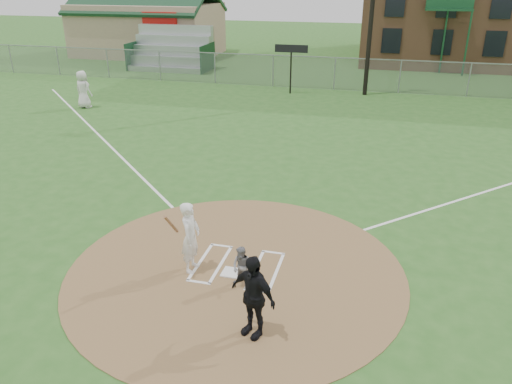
% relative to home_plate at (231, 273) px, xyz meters
% --- Properties ---
extents(ground, '(140.00, 140.00, 0.00)m').
position_rel_home_plate_xyz_m(ground, '(0.07, 0.17, -0.04)').
color(ground, '#29591E').
rests_on(ground, ground).
extents(dirt_circle, '(8.40, 8.40, 0.02)m').
position_rel_home_plate_xyz_m(dirt_circle, '(0.07, 0.17, -0.03)').
color(dirt_circle, olive).
rests_on(dirt_circle, ground).
extents(home_plate, '(0.47, 0.47, 0.03)m').
position_rel_home_plate_xyz_m(home_plate, '(0.00, 0.00, 0.00)').
color(home_plate, white).
rests_on(home_plate, dirt_circle).
extents(foul_line_third, '(17.04, 17.04, 0.01)m').
position_rel_home_plate_xyz_m(foul_line_third, '(-8.93, 9.17, -0.03)').
color(foul_line_third, white).
rests_on(foul_line_third, ground).
extents(catcher, '(0.60, 0.53, 1.03)m').
position_rel_home_plate_xyz_m(catcher, '(0.41, -0.45, 0.50)').
color(catcher, gray).
rests_on(catcher, dirt_circle).
extents(umpire, '(1.16, 0.85, 1.83)m').
position_rel_home_plate_xyz_m(umpire, '(1.09, -2.03, 0.90)').
color(umpire, black).
rests_on(umpire, dirt_circle).
extents(ondeck_player, '(1.09, 0.83, 2.02)m').
position_rel_home_plate_xyz_m(ondeck_player, '(-12.76, 14.00, 0.97)').
color(ondeck_player, silver).
rests_on(ondeck_player, ground).
extents(batters_boxes, '(2.08, 1.88, 0.01)m').
position_rel_home_plate_xyz_m(batters_boxes, '(0.07, 0.32, -0.01)').
color(batters_boxes, white).
rests_on(batters_boxes, dirt_circle).
extents(batter_at_plate, '(0.58, 1.04, 1.83)m').
position_rel_home_plate_xyz_m(batter_at_plate, '(-1.00, -0.08, 0.90)').
color(batter_at_plate, white).
rests_on(batter_at_plate, dirt_circle).
extents(outfield_fence, '(56.08, 0.08, 2.03)m').
position_rel_home_plate_xyz_m(outfield_fence, '(0.07, 22.17, 0.98)').
color(outfield_fence, slate).
rests_on(outfield_fence, ground).
extents(bleachers, '(6.08, 3.20, 3.20)m').
position_rel_home_plate_xyz_m(bleachers, '(-12.93, 26.37, 1.55)').
color(bleachers, '#B7BABF').
rests_on(bleachers, ground).
extents(clubhouse, '(12.20, 8.71, 6.23)m').
position_rel_home_plate_xyz_m(clubhouse, '(-17.93, 33.17, 2.35)').
color(clubhouse, tan).
rests_on(clubhouse, ground).
extents(scoreboard_sign, '(2.00, 0.10, 2.93)m').
position_rel_home_plate_xyz_m(scoreboard_sign, '(-2.43, 20.37, 2.35)').
color(scoreboard_sign, black).
rests_on(scoreboard_sign, ground).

